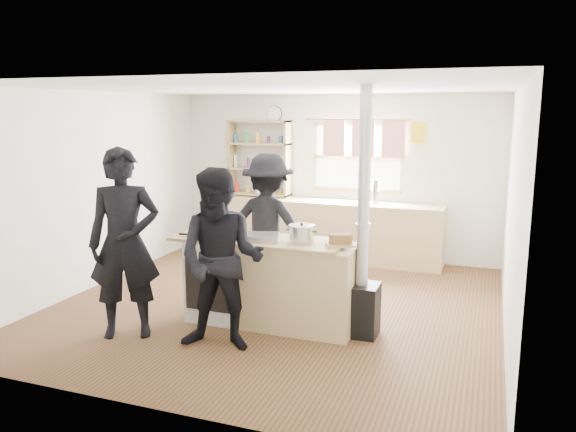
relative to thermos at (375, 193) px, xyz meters
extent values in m
cube|color=brown|center=(-0.69, -2.22, -1.07)|extent=(5.00, 5.00, 0.01)
cube|color=tan|center=(-0.69, 0.00, -0.62)|extent=(3.40, 0.55, 0.90)
cube|color=tan|center=(-1.89, 0.12, -0.13)|extent=(1.00, 0.28, 0.03)
cube|color=tan|center=(-1.89, 0.12, 0.27)|extent=(1.00, 0.28, 0.03)
cube|color=tan|center=(-1.89, 0.12, 0.67)|extent=(1.00, 0.28, 0.03)
cube|color=tan|center=(-1.89, 0.12, 1.02)|extent=(1.00, 0.28, 0.03)
cube|color=tan|center=(-2.37, 0.12, 0.43)|extent=(0.04, 0.28, 1.20)
cube|color=tan|center=(-1.41, 0.12, 0.43)|extent=(0.04, 0.28, 1.20)
cylinder|color=silver|center=(0.00, 0.00, 0.00)|extent=(0.10, 0.10, 0.33)
cube|color=silver|center=(-1.14, -2.77, -0.62)|extent=(0.60, 0.60, 0.90)
cube|color=tan|center=(-0.24, -2.77, -0.62)|extent=(1.20, 0.60, 0.90)
cube|color=tan|center=(-0.69, -2.77, -0.15)|extent=(1.84, 0.64, 0.03)
cylinder|color=black|center=(-1.19, -2.94, -0.11)|extent=(0.34, 0.34, 0.05)
cylinder|color=#35581E|center=(-1.19, -2.94, -0.10)|extent=(0.28, 0.28, 0.02)
cube|color=silver|center=(-0.61, -2.85, -0.10)|extent=(0.41, 0.37, 0.07)
cube|color=brown|center=(-0.61, -2.85, -0.08)|extent=(0.35, 0.32, 0.02)
cylinder|color=silver|center=(-1.05, -2.62, -0.06)|extent=(0.23, 0.23, 0.16)
cylinder|color=silver|center=(-1.05, -2.62, 0.03)|extent=(0.24, 0.24, 0.01)
sphere|color=black|center=(-1.05, -2.62, 0.04)|extent=(0.03, 0.03, 0.03)
cylinder|color=silver|center=(-0.21, -2.77, -0.05)|extent=(0.26, 0.26, 0.17)
cylinder|color=silver|center=(-0.21, -2.77, 0.04)|extent=(0.27, 0.27, 0.01)
sphere|color=black|center=(-0.21, -2.77, 0.05)|extent=(0.03, 0.03, 0.03)
cube|color=tan|center=(0.21, -2.79, -0.13)|extent=(0.34, 0.30, 0.02)
cube|color=olive|center=(0.21, -2.79, -0.07)|extent=(0.25, 0.19, 0.10)
cube|color=black|center=(0.42, -2.73, -0.80)|extent=(0.35, 0.35, 0.53)
cylinder|color=#ADADB2|center=(0.42, -2.73, 0.45)|extent=(0.12, 0.12, 1.97)
imported|color=black|center=(-1.80, -3.55, -0.11)|extent=(0.83, 0.73, 1.92)
imported|color=black|center=(-0.76, -3.51, -0.19)|extent=(0.95, 0.79, 1.75)
imported|color=black|center=(-0.94, -1.88, -0.19)|extent=(1.14, 0.67, 1.75)
camera|label=1|loc=(1.58, -8.09, 1.21)|focal=35.00mm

